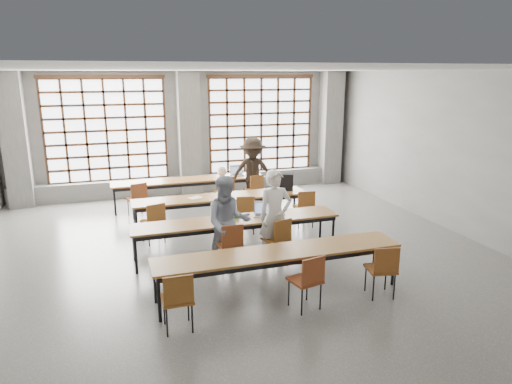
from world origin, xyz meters
The scene contains 39 objects.
floor centered at (0.00, 0.00, 0.00)m, with size 11.00×11.00×0.00m, color #52514F.
ceiling centered at (0.00, 0.00, 3.50)m, with size 11.00×11.00×0.00m, color silver.
wall_back centered at (0.00, 5.50, 1.75)m, with size 10.00×10.00×0.00m, color slate.
wall_front centered at (0.00, -5.50, 1.75)m, with size 10.00×10.00×0.00m, color slate.
wall_right centered at (5.00, 0.00, 1.75)m, with size 11.00×11.00×0.00m, color slate.
column_left centered at (-4.50, 5.22, 1.75)m, with size 0.60×0.55×3.50m, color #585855.
column_mid centered at (0.00, 5.22, 1.75)m, with size 0.60×0.55×3.50m, color #585855.
column_right centered at (4.50, 5.22, 1.75)m, with size 0.60×0.55×3.50m, color #585855.
window_left centered at (-2.25, 5.42, 1.90)m, with size 3.32×0.12×3.00m.
window_right centered at (2.25, 5.42, 1.90)m, with size 3.32×0.12×3.00m.
sill_ledge centered at (0.00, 5.30, 0.25)m, with size 9.80×0.35×0.50m, color #585855.
desk_row_a centered at (-0.26, 3.87, 0.66)m, with size 4.00×0.70×0.73m.
desk_row_b centered at (0.14, 1.95, 0.66)m, with size 4.00×0.70×0.73m.
desk_row_c centered at (0.01, 0.21, 0.66)m, with size 4.00×0.70×0.73m.
desk_row_d centered at (0.22, -1.55, 0.66)m, with size 4.00×0.70×0.73m.
chair_back_left centered at (-1.64, 3.25, 0.54)m, with size 0.52×0.52×0.88m.
chair_back_mid centered at (0.55, 3.25, 0.54)m, with size 0.51×0.51×0.88m.
chair_back_right centered at (1.35, 3.25, 0.54)m, with size 0.49×0.49×0.88m.
chair_mid_left centered at (-1.44, 1.32, 0.54)m, with size 0.52×0.52×0.88m.
chair_mid_centre centered at (0.52, 1.32, 0.54)m, with size 0.50×0.50×0.88m.
chair_mid_right centered at (1.93, 1.32, 0.54)m, with size 0.46×0.47×0.88m.
chair_front_left centered at (-0.28, -0.42, 0.54)m, with size 0.45×0.46×0.88m.
chair_front_right centered at (0.64, -0.42, 0.54)m, with size 0.53×0.53×0.88m.
chair_near_left centered at (-1.48, -2.18, 0.54)m, with size 0.42×0.43×0.88m.
chair_near_mid centered at (0.44, -2.18, 0.54)m, with size 0.50×0.50×0.88m.
chair_near_right centered at (1.71, -2.18, 0.54)m, with size 0.49×0.49×0.88m.
student_male centered at (0.61, -0.29, 0.88)m, with size 0.64×0.42×1.75m, color silver.
student_female centered at (-0.29, -0.29, 0.85)m, with size 0.83×0.64×1.70m, color navy.
student_back centered at (1.34, 3.37, 0.91)m, with size 1.18×0.68×1.82m, color black.
laptop_front centered at (0.58, 0.31, 0.79)m, with size 0.44×0.41×0.26m.
laptop_back centered at (1.08, 3.98, 0.79)m, with size 0.37×0.32×0.26m.
mouse centered at (0.96, 0.19, 0.75)m, with size 0.10×0.06×0.04m, color white.
green_box centered at (-0.04, 0.29, 0.78)m, with size 0.25×0.09×0.09m, color green.
phone centered at (0.19, 0.11, 0.74)m, with size 0.13×0.06×0.01m, color black.
paper_sheet_a centered at (-0.46, 2.00, 0.73)m, with size 0.30×0.21×0.00m, color silver.
paper_sheet_c centered at (0.24, 1.95, 0.73)m, with size 0.30×0.21×0.00m, color white.
backpack centered at (1.74, 2.00, 0.93)m, with size 0.32×0.20×0.40m, color black.
plastic_bag centered at (0.64, 3.92, 0.87)m, with size 0.26×0.21×0.29m, color silver.
red_pouch centered at (-1.48, -2.10, 0.50)m, with size 0.20×0.08×0.06m, color maroon.
Camera 1 is at (-2.19, -7.82, 3.45)m, focal length 32.00 mm.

